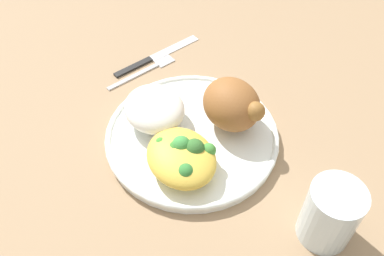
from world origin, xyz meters
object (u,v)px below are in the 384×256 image
(roasted_chicken, at_px, (232,104))
(mac_cheese_with_broccoli, at_px, (182,156))
(rice_pile, at_px, (154,109))
(knife, at_px, (150,58))
(water_glass, at_px, (330,214))
(plate, at_px, (192,136))
(fork, at_px, (145,70))

(roasted_chicken, distance_m, mac_cheese_with_broccoli, 0.12)
(roasted_chicken, bearing_deg, rice_pile, -122.45)
(knife, height_order, water_glass, water_glass)
(mac_cheese_with_broccoli, bearing_deg, rice_pile, 175.92)
(knife, bearing_deg, water_glass, 4.96)
(roasted_chicken, relative_size, knife, 0.55)
(plate, height_order, mac_cheese_with_broccoli, mac_cheese_with_broccoli)
(plate, xyz_separation_m, water_glass, (0.22, 0.07, 0.04))
(rice_pile, relative_size, fork, 0.72)
(knife, bearing_deg, roasted_chicken, 8.52)
(roasted_chicken, xyz_separation_m, rice_pile, (-0.06, -0.10, -0.01))
(rice_pile, distance_m, fork, 0.15)
(plate, xyz_separation_m, rice_pile, (-0.05, -0.04, 0.03))
(rice_pile, height_order, water_glass, water_glass)
(knife, xyz_separation_m, water_glass, (0.44, 0.04, 0.04))
(mac_cheese_with_broccoli, bearing_deg, roasted_chicken, 108.31)
(fork, distance_m, knife, 0.03)
(rice_pile, bearing_deg, plate, 34.09)
(rice_pile, bearing_deg, roasted_chicken, 57.55)
(rice_pile, height_order, fork, rice_pile)
(plate, xyz_separation_m, knife, (-0.21, 0.03, -0.01))
(rice_pile, relative_size, knife, 0.54)
(fork, bearing_deg, water_glass, 8.48)
(roasted_chicken, height_order, knife, roasted_chicken)
(roasted_chicken, bearing_deg, plate, -99.28)
(fork, distance_m, water_glass, 0.42)
(plate, relative_size, water_glass, 2.92)
(rice_pile, bearing_deg, mac_cheese_with_broccoli, -4.08)
(plate, bearing_deg, mac_cheese_with_broccoli, -43.15)
(roasted_chicken, height_order, water_glass, same)
(rice_pile, xyz_separation_m, knife, (-0.16, 0.07, -0.04))
(roasted_chicken, relative_size, fork, 0.74)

